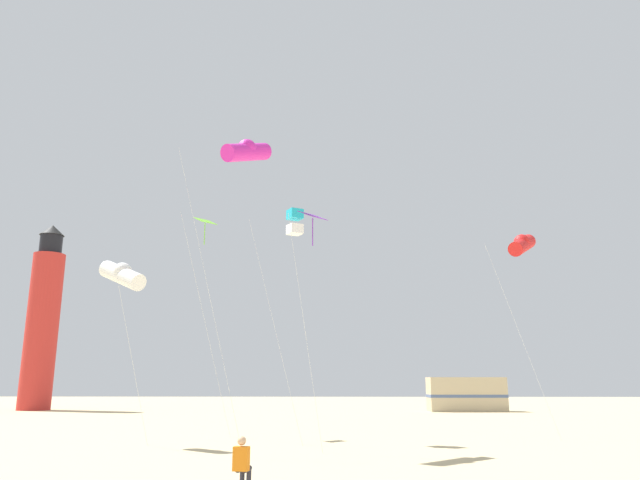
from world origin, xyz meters
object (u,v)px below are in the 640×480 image
(kite_tube_magenta, at_px, (247,151))
(lighthouse_distant, at_px, (43,321))
(kite_tube_scarlet, at_px, (522,244))
(kite_tube_white, at_px, (122,275))
(kite_diamond_violet, at_px, (312,224))
(kite_flyer_standing, at_px, (242,461))
(kite_diamond_lime, at_px, (205,229))
(kite_box_cyan, at_px, (295,222))
(rv_van_tan, at_px, (466,394))

(kite_tube_magenta, height_order, lighthouse_distant, lighthouse_distant)
(kite_tube_scarlet, xyz_separation_m, kite_tube_white, (-17.62, -4.60, -2.21))
(kite_diamond_violet, distance_m, kite_tube_scarlet, 11.55)
(kite_flyer_standing, distance_m, kite_tube_white, 13.04)
(kite_diamond_lime, distance_m, kite_tube_magenta, 6.88)
(kite_tube_magenta, height_order, kite_tube_white, kite_tube_magenta)
(kite_flyer_standing, xyz_separation_m, kite_tube_scarlet, (11.07, 14.16, 8.19))
(kite_diamond_violet, bearing_deg, kite_tube_magenta, -179.09)
(kite_box_cyan, distance_m, kite_tube_white, 7.71)
(kite_tube_white, bearing_deg, kite_flyer_standing, -55.57)
(kite_box_cyan, distance_m, kite_tube_scarlet, 11.05)
(kite_diamond_violet, xyz_separation_m, kite_tube_magenta, (-2.61, -0.04, 3.00))
(kite_diamond_lime, xyz_separation_m, lighthouse_distant, (-20.25, 25.51, -1.83))
(kite_diamond_violet, xyz_separation_m, rv_van_tan, (11.84, 30.32, -6.91))
(kite_flyer_standing, relative_size, kite_tube_scarlet, 0.12)
(kite_tube_magenta, height_order, rv_van_tan, kite_tube_magenta)
(kite_diamond_violet, distance_m, kite_diamond_lime, 8.25)
(kite_box_cyan, bearing_deg, kite_tube_magenta, -114.20)
(kite_diamond_lime, relative_size, kite_box_cyan, 1.04)
(kite_tube_white, distance_m, lighthouse_distant, 35.10)
(kite_box_cyan, bearing_deg, kite_flyer_standing, -91.32)
(kite_diamond_violet, relative_size, kite_box_cyan, 0.89)
(kite_flyer_standing, height_order, kite_box_cyan, kite_box_cyan)
(kite_flyer_standing, height_order, kite_tube_scarlet, kite_tube_scarlet)
(kite_box_cyan, xyz_separation_m, lighthouse_distant, (-24.82, 27.81, -1.53))
(kite_diamond_lime, bearing_deg, kite_box_cyan, -26.63)
(kite_flyer_standing, xyz_separation_m, kite_diamond_violet, (1.21, 8.16, 7.69))
(kite_tube_scarlet, distance_m, rv_van_tan, 25.51)
(kite_flyer_standing, distance_m, rv_van_tan, 40.64)
(kite_tube_magenta, relative_size, rv_van_tan, 1.84)
(kite_tube_scarlet, bearing_deg, rv_van_tan, 85.34)
(kite_diamond_violet, relative_size, kite_diamond_lime, 0.86)
(kite_tube_scarlet, relative_size, kite_tube_white, 1.30)
(kite_flyer_standing, height_order, rv_van_tan, rv_van_tan)
(kite_flyer_standing, distance_m, kite_diamond_violet, 11.28)
(kite_diamond_violet, bearing_deg, kite_flyer_standing, -98.44)
(kite_box_cyan, xyz_separation_m, kite_tube_magenta, (-1.68, -3.73, 1.93))
(kite_diamond_lime, xyz_separation_m, rv_van_tan, (17.35, 24.34, -8.28))
(lighthouse_distant, height_order, rv_van_tan, lighthouse_distant)
(kite_tube_white, bearing_deg, kite_diamond_lime, 63.89)
(kite_diamond_violet, bearing_deg, lighthouse_distant, 129.28)
(kite_box_cyan, relative_size, lighthouse_distant, 0.59)
(kite_box_cyan, distance_m, kite_tube_magenta, 4.52)
(kite_flyer_standing, relative_size, kite_tube_magenta, 0.10)
(kite_box_cyan, bearing_deg, kite_diamond_violet, -75.75)
(kite_diamond_lime, height_order, kite_box_cyan, kite_diamond_lime)
(kite_flyer_standing, relative_size, kite_diamond_lime, 0.11)
(kite_flyer_standing, bearing_deg, kite_diamond_violet, -88.70)
(kite_flyer_standing, xyz_separation_m, kite_box_cyan, (0.27, 11.85, 8.75))
(kite_flyer_standing, bearing_deg, kite_tube_magenta, -70.47)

